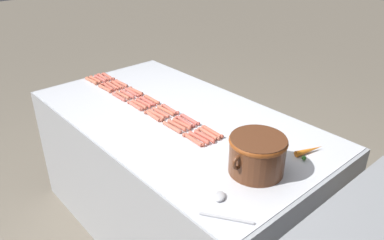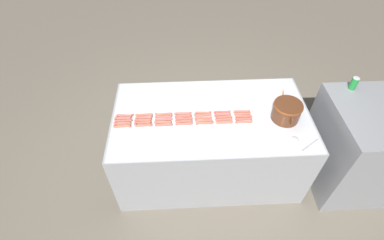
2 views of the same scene
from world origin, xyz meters
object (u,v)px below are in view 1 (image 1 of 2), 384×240
Objects in this scene: hot_dog_23 at (122,95)px; hot_dog_30 at (119,97)px; hot_dog_8 at (117,85)px; hot_dog_29 at (105,88)px; hot_dog_15 at (113,86)px; hot_dog_28 at (92,81)px; hot_dog_1 at (121,83)px; hot_dog_26 at (177,125)px; hot_dog_17 at (144,103)px; hot_dog_31 at (135,106)px; hot_dog_24 at (139,104)px; hot_dog_13 at (208,134)px; hot_dog_10 at (148,101)px; serving_spoon at (222,203)px; hot_dog_7 at (103,77)px; hot_dog_2 at (136,91)px; hot_dog_27 at (199,138)px; hot_dog_32 at (153,116)px; hot_dog_6 at (212,132)px; hot_dog_12 at (185,122)px; hot_dog_22 at (109,87)px; carrot at (309,151)px; hot_dog_11 at (166,110)px; hot_dog_9 at (132,92)px; hot_dog_16 at (127,94)px; bean_pot at (257,153)px; hot_dog_20 at (204,136)px; hot_dog_5 at (190,120)px; hot_dog_33 at (172,127)px; hot_dog_19 at (182,124)px; hot_dog_34 at (193,140)px; hot_dog_21 at (96,79)px; hot_dog_0 at (108,76)px; hot_dog_14 at (100,79)px; hot_dog_25 at (156,114)px; hot_dog_3 at (152,99)px; hot_dog_18 at (161,112)px.

hot_dog_30 is at bearing 14.13° from hot_dog_23.
hot_dog_8 is 0.10m from hot_dog_29.
hot_dog_15 is 1.00× the size of hot_dog_28.
hot_dog_1 is 1.00× the size of hot_dog_26.
hot_dog_31 is (0.07, 0.00, 0.00)m from hot_dog_17.
hot_dog_30 is (0.04, -0.57, 0.00)m from hot_dog_26.
hot_dog_8 and hot_dog_24 have the same top height.
hot_dog_29 is (0.10, -0.95, 0.00)m from hot_dog_13.
hot_dog_10 is 1.09m from serving_spoon.
hot_dog_8 is (-0.00, 0.20, 0.00)m from hot_dog_7.
hot_dog_2 is at bearing -109.52° from hot_dog_17.
hot_dog_27 is at bearing 82.50° from hot_dog_2.
hot_dog_6 is at bearing 109.54° from hot_dog_32.
hot_dog_12 and hot_dog_22 have the same top height.
hot_dog_13 is 0.93× the size of carrot.
hot_dog_24 is at bearing -69.04° from hot_dog_11.
hot_dog_9 is 1.00× the size of hot_dog_22.
hot_dog_7 and hot_dog_28 have the same top height.
hot_dog_1 is 1.00× the size of hot_dog_16.
hot_dog_7 is 0.68× the size of serving_spoon.
bean_pot reaches higher than hot_dog_22.
hot_dog_20 is 0.77m from hot_dog_30.
hot_dog_5 is at bearing 98.30° from hot_dog_28.
hot_dog_8 is at bearing -104.18° from serving_spoon.
hot_dog_27 and hot_dog_33 have the same top height.
hot_dog_19 is 0.19m from hot_dog_34.
hot_dog_21 is (0.07, -0.76, 0.00)m from hot_dog_11.
hot_dog_22 is 0.39m from hot_dog_31.
hot_dog_21 is at bearing 1.24° from hot_dog_7.
carrot is at bearing 99.22° from hot_dog_7.
hot_dog_11 is at bearing 86.78° from hot_dog_1.
hot_dog_1 is at bearing 90.20° from hot_dog_0.
hot_dog_16 is (0.00, 0.38, 0.00)m from hot_dog_14.
serving_spoon is (0.29, 0.06, -0.10)m from bean_pot.
hot_dog_5 is 0.57m from hot_dog_16.
hot_dog_27 is (-0.00, 0.38, 0.00)m from hot_dog_25.
carrot is (-0.36, 1.04, 0.00)m from hot_dog_31.
hot_dog_17 is at bearing 110.34° from hot_dog_30.
hot_dog_31 is 1.00× the size of hot_dog_32.
hot_dog_28 is 0.93× the size of carrot.
hot_dog_12 is 0.06m from hot_dog_26.
hot_dog_19 is 0.20m from hot_dog_25.
hot_dog_33 is at bearing 70.45° from hot_dog_3.
hot_dog_11 is (0.03, 0.38, 0.00)m from hot_dog_2.
bean_pot reaches higher than hot_dog_12.
hot_dog_18 is at bearing 84.71° from hot_dog_0.
hot_dog_3 is 0.10m from hot_dog_24.
hot_dog_20 is at bearing 7.89° from hot_dog_13.
hot_dog_29 is (0.07, -0.38, 0.00)m from hot_dog_17.
hot_dog_18 is 0.68× the size of serving_spoon.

